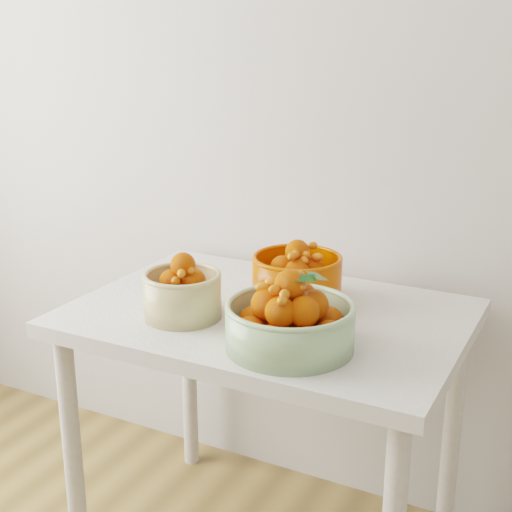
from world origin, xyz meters
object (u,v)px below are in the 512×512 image
at_px(bowl_green, 290,321).
at_px(bowl_cream, 182,293).
at_px(bowl_orange, 297,278).
at_px(table, 268,345).

bearing_deg(bowl_green, bowl_cream, 171.59).
bearing_deg(bowl_cream, bowl_orange, 47.45).
xyz_separation_m(table, bowl_cream, (-0.17, -0.14, 0.16)).
bearing_deg(table, bowl_green, -51.59).
relative_size(table, bowl_cream, 3.81).
relative_size(bowl_green, bowl_orange, 1.27).
height_order(bowl_green, bowl_orange, bowl_green).
distance_m(bowl_cream, bowl_orange, 0.31).
distance_m(bowl_green, bowl_orange, 0.30).
bearing_deg(bowl_green, table, 128.41).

